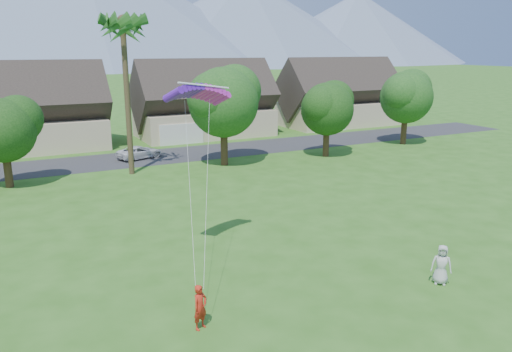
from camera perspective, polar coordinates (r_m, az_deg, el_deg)
ground at (r=18.50m, az=14.92°, el=-18.59°), size 500.00×500.00×0.00m
street at (r=47.61m, az=-13.16°, el=1.98°), size 90.00×7.00×0.01m
kite_flyer at (r=18.73m, az=-6.39°, el=-14.67°), size 0.74×0.64×1.71m
watcher at (r=23.22m, az=20.43°, el=-9.47°), size 1.02×1.00×1.77m
parked_car at (r=47.49m, az=-13.17°, el=2.67°), size 4.64×3.22×1.18m
mountain_ridge at (r=272.80m, az=-23.42°, el=17.28°), size 540.00×240.00×70.00m
houses_row at (r=55.83m, az=-15.12°, el=7.22°), size 72.75×8.19×8.86m
tree_row at (r=40.69m, az=-13.03°, el=6.91°), size 62.27×6.67×8.45m
fan_palm at (r=40.80m, az=-15.02°, el=16.56°), size 3.00×3.00×13.80m
parafoil_kite at (r=23.00m, az=-6.76°, el=9.65°), size 3.62×1.62×0.50m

